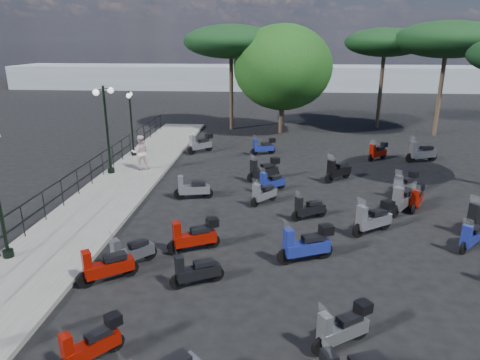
# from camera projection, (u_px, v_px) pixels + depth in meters

# --- Properties ---
(ground) EXTENTS (120.00, 120.00, 0.00)m
(ground) POSITION_uv_depth(u_px,v_px,m) (262.00, 224.00, 15.54)
(ground) COLOR black
(ground) RESTS_ON ground
(sidewalk) EXTENTS (3.00, 30.00, 0.15)m
(sidewalk) POSITION_uv_depth(u_px,v_px,m) (117.00, 190.00, 18.84)
(sidewalk) COLOR #646260
(sidewalk) RESTS_ON ground
(railing) EXTENTS (0.04, 26.04, 1.10)m
(railing) POSITION_uv_depth(u_px,v_px,m) (84.00, 172.00, 18.49)
(railing) COLOR black
(railing) RESTS_ON sidewalk
(lamp_post_1) EXTENTS (0.64, 1.17, 4.20)m
(lamp_post_1) POSITION_uv_depth(u_px,v_px,m) (107.00, 124.00, 20.22)
(lamp_post_1) COLOR black
(lamp_post_1) RESTS_ON sidewalk
(lamp_post_2) EXTENTS (0.43, 1.04, 3.59)m
(lamp_post_2) POSITION_uv_depth(u_px,v_px,m) (131.00, 119.00, 23.49)
(lamp_post_2) COLOR black
(lamp_post_2) RESTS_ON sidewalk
(pedestrian_far) EXTENTS (1.00, 0.89, 1.73)m
(pedestrian_far) POSITION_uv_depth(u_px,v_px,m) (141.00, 152.00, 21.27)
(pedestrian_far) COLOR beige
(pedestrian_far) RESTS_ON sidewalk
(scooter_0) EXTENTS (1.10, 1.20, 1.18)m
(scooter_0) POSITION_uv_depth(u_px,v_px,m) (91.00, 344.00, 8.73)
(scooter_0) COLOR black
(scooter_0) RESTS_ON ground
(scooter_1) EXTENTS (1.18, 1.20, 1.27)m
(scooter_1) POSITION_uv_depth(u_px,v_px,m) (131.00, 253.00, 12.50)
(scooter_1) COLOR black
(scooter_1) RESTS_ON ground
(scooter_2) EXTENTS (1.44, 1.07, 1.34)m
(scooter_2) POSITION_uv_depth(u_px,v_px,m) (106.00, 267.00, 11.67)
(scooter_2) COLOR black
(scooter_2) RESTS_ON ground
(scooter_3) EXTENTS (1.65, 0.60, 1.32)m
(scooter_3) POSITION_uv_depth(u_px,v_px,m) (192.00, 189.00, 17.80)
(scooter_3) COLOR black
(scooter_3) RESTS_ON ground
(scooter_4) EXTENTS (1.36, 1.37, 1.41)m
(scooter_4) POSITION_uv_depth(u_px,v_px,m) (201.00, 144.00, 25.09)
(scooter_4) COLOR black
(scooter_4) RESTS_ON ground
(scooter_6) EXTENTS (1.58, 0.94, 1.36)m
(scooter_6) POSITION_uv_depth(u_px,v_px,m) (194.00, 236.00, 13.39)
(scooter_6) COLOR black
(scooter_6) RESTS_ON ground
(scooter_7) EXTENTS (1.42, 0.83, 1.22)m
(scooter_7) POSITION_uv_depth(u_px,v_px,m) (196.00, 271.00, 11.52)
(scooter_7) COLOR black
(scooter_7) RESTS_ON ground
(scooter_8) EXTENTS (1.22, 1.08, 1.22)m
(scooter_8) POSITION_uv_depth(u_px,v_px,m) (271.00, 183.00, 18.64)
(scooter_8) COLOR black
(scooter_8) RESTS_ON ground
(scooter_9) EXTENTS (1.54, 1.07, 1.37)m
(scooter_9) POSITION_uv_depth(u_px,v_px,m) (264.00, 170.00, 20.14)
(scooter_9) COLOR black
(scooter_9) RESTS_ON ground
(scooter_10) EXTENTS (1.44, 0.81, 1.22)m
(scooter_10) POSITION_uv_depth(u_px,v_px,m) (263.00, 147.00, 24.71)
(scooter_10) COLOR black
(scooter_10) RESTS_ON ground
(scooter_12) EXTENTS (1.71, 0.94, 1.44)m
(scooter_12) POSITION_uv_depth(u_px,v_px,m) (306.00, 245.00, 12.74)
(scooter_12) COLOR black
(scooter_12) RESTS_ON ground
(scooter_13) EXTENTS (1.36, 0.83, 1.19)m
(scooter_13) POSITION_uv_depth(u_px,v_px,m) (309.00, 209.00, 15.79)
(scooter_13) COLOR black
(scooter_13) RESTS_ON ground
(scooter_14) EXTENTS (1.05, 1.20, 1.20)m
(scooter_14) POSITION_uv_depth(u_px,v_px,m) (264.00, 194.00, 17.28)
(scooter_14) COLOR black
(scooter_14) RESTS_ON ground
(scooter_15) EXTENTS (1.37, 1.26, 1.40)m
(scooter_15) POSITION_uv_depth(u_px,v_px,m) (338.00, 171.00, 20.09)
(scooter_15) COLOR black
(scooter_15) RESTS_ON ground
(scooter_17) EXTENTS (1.37, 0.99, 1.24)m
(scooter_17) POSITION_uv_depth(u_px,v_px,m) (343.00, 328.00, 9.19)
(scooter_17) COLOR black
(scooter_17) RESTS_ON ground
(scooter_18) EXTENTS (1.55, 1.16, 1.42)m
(scooter_18) POSITION_uv_depth(u_px,v_px,m) (373.00, 219.00, 14.61)
(scooter_18) COLOR black
(scooter_18) RESTS_ON ground
(scooter_19) EXTENTS (1.21, 1.57, 1.48)m
(scooter_19) POSITION_uv_depth(u_px,v_px,m) (402.00, 200.00, 16.36)
(scooter_19) COLOR black
(scooter_19) RESTS_ON ground
(scooter_20) EXTENTS (1.28, 1.17, 1.26)m
(scooter_20) POSITION_uv_depth(u_px,v_px,m) (405.00, 185.00, 18.20)
(scooter_20) COLOR black
(scooter_20) RESTS_ON ground
(scooter_21) EXTENTS (1.24, 1.12, 1.21)m
(scooter_21) POSITION_uv_depth(u_px,v_px,m) (378.00, 152.00, 23.62)
(scooter_21) COLOR black
(scooter_21) RESTS_ON ground
(scooter_24) EXTENTS (1.11, 1.14, 1.20)m
(scooter_24) POSITION_uv_depth(u_px,v_px,m) (471.00, 237.00, 13.53)
(scooter_24) COLOR black
(scooter_24) RESTS_ON ground
(scooter_26) EXTENTS (0.85, 1.37, 1.18)m
(scooter_26) POSITION_uv_depth(u_px,v_px,m) (417.00, 199.00, 16.73)
(scooter_26) COLOR black
(scooter_26) RESTS_ON ground
(scooter_27) EXTENTS (1.81, 0.79, 1.48)m
(scooter_27) POSITION_uv_depth(u_px,v_px,m) (421.00, 153.00, 23.18)
(scooter_27) COLOR black
(scooter_27) RESTS_ON ground
(broadleaf_tree) EXTENTS (6.80, 6.80, 7.43)m
(broadleaf_tree) POSITION_uv_depth(u_px,v_px,m) (283.00, 68.00, 29.26)
(broadleaf_tree) COLOR #38281E
(broadleaf_tree) RESTS_ON ground
(pine_0) EXTENTS (5.82, 5.82, 7.19)m
(pine_0) POSITION_uv_depth(u_px,v_px,m) (385.00, 43.00, 30.64)
(pine_0) COLOR #38281E
(pine_0) RESTS_ON ground
(pine_1) EXTENTS (6.87, 6.87, 7.58)m
(pine_1) POSITION_uv_depth(u_px,v_px,m) (448.00, 40.00, 27.96)
(pine_1) COLOR #38281E
(pine_1) RESTS_ON ground
(pine_2) EXTENTS (6.71, 6.71, 7.41)m
(pine_2) POSITION_uv_depth(u_px,v_px,m) (231.00, 42.00, 30.00)
(pine_2) COLOR #38281E
(pine_2) RESTS_ON ground
(distant_hills) EXTENTS (70.00, 8.00, 3.00)m
(distant_hills) POSITION_uv_depth(u_px,v_px,m) (272.00, 77.00, 57.68)
(distant_hills) COLOR gray
(distant_hills) RESTS_ON ground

